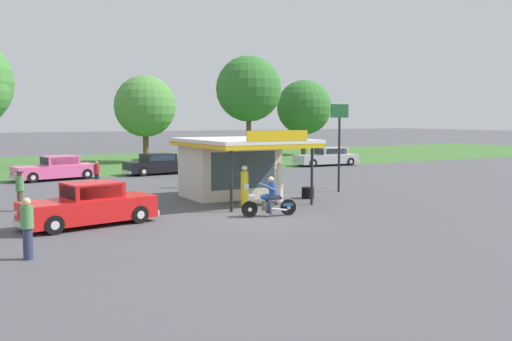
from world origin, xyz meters
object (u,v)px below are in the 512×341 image
(gas_pump_offside, at_px, (279,185))
(parked_car_back_row_right, at_px, (56,169))
(featured_classic_sedan, at_px, (90,206))
(bystander_strolling_foreground, at_px, (27,227))
(bystander_admiring_sedan, at_px, (20,190))
(bystander_standing_back_lot, at_px, (97,174))
(bystander_chatting_near_pumps, at_px, (190,173))
(roadside_pole_sign, at_px, (339,132))
(spare_tire_stack, at_px, (308,193))
(parked_car_back_row_centre_left, at_px, (222,159))
(gas_pump_nearside, at_px, (244,188))
(parked_car_back_row_centre_right, at_px, (162,165))
(parked_car_back_row_left, at_px, (327,157))
(motorcycle_with_rider, at_px, (270,200))

(gas_pump_offside, bearing_deg, parked_car_back_row_right, 114.37)
(featured_classic_sedan, relative_size, bystander_strolling_foreground, 2.97)
(parked_car_back_row_right, bearing_deg, bystander_admiring_sedan, -106.32)
(bystander_standing_back_lot, bearing_deg, bystander_chatting_near_pumps, -32.56)
(gas_pump_offside, relative_size, bystander_strolling_foreground, 1.08)
(bystander_standing_back_lot, relative_size, roadside_pole_sign, 0.32)
(roadside_pole_sign, xyz_separation_m, spare_tire_stack, (-2.82, -1.25, -2.88))
(parked_car_back_row_right, bearing_deg, gas_pump_offside, -65.63)
(bystander_chatting_near_pumps, height_order, bystander_standing_back_lot, bystander_chatting_near_pumps)
(parked_car_back_row_right, height_order, bystander_chatting_near_pumps, bystander_chatting_near_pumps)
(bystander_chatting_near_pumps, xyz_separation_m, roadside_pole_sign, (6.19, -5.42, 2.31))
(parked_car_back_row_centre_left, bearing_deg, gas_pump_nearside, -113.03)
(parked_car_back_row_centre_right, height_order, bystander_standing_back_lot, bystander_standing_back_lot)
(gas_pump_nearside, height_order, roadside_pole_sign, roadside_pole_sign)
(bystander_admiring_sedan, bearing_deg, bystander_standing_back_lot, 54.78)
(parked_car_back_row_centre_left, height_order, roadside_pole_sign, roadside_pole_sign)
(parked_car_back_row_right, distance_m, spare_tire_stack, 17.27)
(gas_pump_offside, distance_m, bystander_admiring_sedan, 11.08)
(spare_tire_stack, bearing_deg, gas_pump_offside, -158.96)
(gas_pump_nearside, relative_size, featured_classic_sedan, 0.36)
(featured_classic_sedan, relative_size, spare_tire_stack, 8.47)
(parked_car_back_row_left, xyz_separation_m, bystander_admiring_sedan, (-24.96, -12.44, 0.22))
(featured_classic_sedan, distance_m, parked_car_back_row_left, 28.76)
(motorcycle_with_rider, bearing_deg, spare_tire_stack, 39.53)
(parked_car_back_row_right, distance_m, bystander_strolling_foreground, 21.21)
(gas_pump_nearside, xyz_separation_m, roadside_pole_sign, (6.74, 2.07, 2.32))
(bystander_admiring_sedan, bearing_deg, motorcycle_with_rider, -36.00)
(featured_classic_sedan, xyz_separation_m, parked_car_back_row_right, (1.70, 16.54, -0.02))
(featured_classic_sedan, bearing_deg, parked_car_back_row_centre_right, 62.29)
(roadside_pole_sign, bearing_deg, parked_car_back_row_centre_right, 109.46)
(parked_car_back_row_centre_left, height_order, bystander_chatting_near_pumps, bystander_chatting_near_pumps)
(parked_car_back_row_centre_left, height_order, parked_car_back_row_left, parked_car_back_row_centre_left)
(gas_pump_offside, bearing_deg, spare_tire_stack, 21.04)
(parked_car_back_row_left, xyz_separation_m, roadside_pole_sign, (-9.50, -13.91, 2.47))
(bystander_standing_back_lot, bearing_deg, parked_car_back_row_centre_left, 34.65)
(parked_car_back_row_right, xyz_separation_m, spare_tire_stack, (9.14, -14.65, -0.41))
(bystander_admiring_sedan, height_order, spare_tire_stack, bystander_admiring_sedan)
(bystander_strolling_foreground, xyz_separation_m, roadside_pole_sign, (16.29, 7.36, 2.25))
(parked_car_back_row_right, relative_size, parked_car_back_row_centre_right, 0.96)
(bystander_standing_back_lot, bearing_deg, spare_tire_stack, -50.51)
(motorcycle_with_rider, bearing_deg, bystander_chatting_near_pumps, 85.49)
(gas_pump_nearside, xyz_separation_m, bystander_admiring_sedan, (-8.72, 3.53, 0.07))
(parked_car_back_row_centre_left, xyz_separation_m, spare_tire_stack, (-3.93, -17.64, -0.43))
(spare_tire_stack, bearing_deg, roadside_pole_sign, 23.81)
(parked_car_back_row_left, height_order, parked_car_back_row_centre_right, parked_car_back_row_left)
(gas_pump_offside, height_order, parked_car_back_row_centre_left, gas_pump_offside)
(parked_car_back_row_centre_left, relative_size, parked_car_back_row_centre_right, 0.91)
(parked_car_back_row_right, height_order, bystander_standing_back_lot, parked_car_back_row_right)
(bystander_strolling_foreground, relative_size, bystander_admiring_sedan, 1.01)
(bystander_strolling_foreground, distance_m, spare_tire_stack, 14.80)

